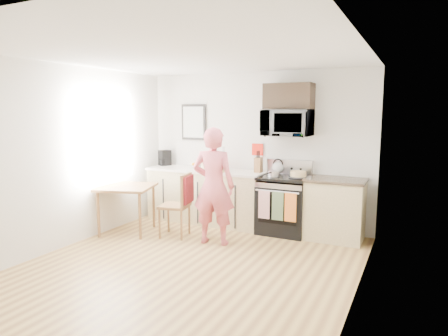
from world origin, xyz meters
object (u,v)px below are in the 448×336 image
at_px(range, 284,206).
at_px(cake, 298,175).
at_px(dining_table, 127,191).
at_px(chair, 183,196).
at_px(microwave, 287,123).
at_px(person, 214,186).

distance_m(range, cake, 0.59).
height_order(dining_table, chair, chair).
bearing_deg(range, microwave, 90.06).
relative_size(person, cake, 5.73).
distance_m(range, microwave, 1.33).
height_order(person, dining_table, person).
xyz_separation_m(microwave, dining_table, (-2.28, -1.18, -1.09)).
height_order(microwave, dining_table, microwave).
distance_m(microwave, cake, 0.84).
xyz_separation_m(range, chair, (-1.33, -0.90, 0.21)).
bearing_deg(cake, chair, -151.43).
relative_size(dining_table, cake, 2.95).
distance_m(microwave, dining_table, 2.79).
relative_size(range, person, 0.67).
bearing_deg(chair, cake, 17.00).
xyz_separation_m(person, chair, (-0.57, 0.06, -0.22)).
xyz_separation_m(chair, cake, (1.57, 0.86, 0.33)).
relative_size(range, dining_table, 1.31).
relative_size(microwave, dining_table, 0.85).
relative_size(microwave, chair, 0.76).
relative_size(microwave, cake, 2.52).
xyz_separation_m(person, dining_table, (-1.51, -0.12, -0.19)).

